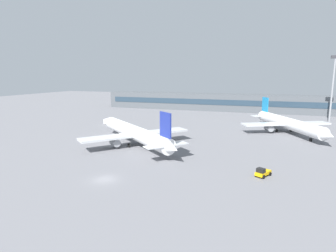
{
  "coord_description": "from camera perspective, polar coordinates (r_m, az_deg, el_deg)",
  "views": [
    {
      "loc": [
        27.25,
        -42.03,
        18.77
      ],
      "look_at": [
        -1.99,
        40.0,
        3.0
      ],
      "focal_mm": 30.06,
      "sensor_mm": 36.0,
      "label": 1
    }
  ],
  "objects": [
    {
      "name": "airplane_near",
      "position": [
        77.4,
        -6.85,
        -1.34
      ],
      "size": [
        35.67,
        31.18,
        10.83
      ],
      "color": "white",
      "rests_on": "ground_plane"
    },
    {
      "name": "airplane_mid",
      "position": [
        99.94,
        23.17,
        0.47
      ],
      "size": [
        28.32,
        39.09,
        10.51
      ],
      "color": "silver",
      "rests_on": "ground_plane"
    },
    {
      "name": "baggage_tug_yellow",
      "position": [
        56.31,
        18.62,
        -8.91
      ],
      "size": [
        3.05,
        3.88,
        1.75
      ],
      "color": "#F2B20C",
      "rests_on": "ground_plane"
    },
    {
      "name": "service_van_white",
      "position": [
        112.95,
        -11.84,
        1.05
      ],
      "size": [
        2.51,
        5.29,
        2.08
      ],
      "color": "white",
      "rests_on": "ground_plane"
    },
    {
      "name": "floodlight_tower_west",
      "position": [
        130.37,
        30.45,
        7.32
      ],
      "size": [
        3.2,
        0.8,
        26.43
      ],
      "color": "gray",
      "rests_on": "ground_plane"
    },
    {
      "name": "terminal_building",
      "position": [
        154.75,
        9.43,
        4.83
      ],
      "size": [
        121.52,
        12.13,
        9.0
      ],
      "color": "#4C5156",
      "rests_on": "ground_plane"
    },
    {
      "name": "ground_plane",
      "position": [
        88.45,
        1.22,
        -1.99
      ],
      "size": [
        400.0,
        400.0,
        0.0
      ],
      "primitive_type": "plane",
      "color": "slate"
    }
  ]
}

